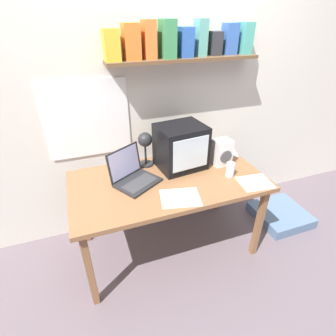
% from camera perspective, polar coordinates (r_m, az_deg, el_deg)
% --- Properties ---
extents(ground_plane, '(12.00, 12.00, 0.00)m').
position_cam_1_polar(ground_plane, '(2.46, 0.00, -16.51)').
color(ground_plane, '#63555D').
extents(back_wall, '(5.60, 0.24, 2.60)m').
position_cam_1_polar(back_wall, '(2.20, -4.54, 17.67)').
color(back_wall, silver).
rests_on(back_wall, ground_plane).
extents(corner_desk, '(1.46, 0.77, 0.71)m').
position_cam_1_polar(corner_desk, '(2.03, 0.00, -3.92)').
color(corner_desk, brown).
rests_on(corner_desk, ground_plane).
extents(crt_monitor, '(0.39, 0.35, 0.35)m').
position_cam_1_polar(crt_monitor, '(2.08, 2.80, 4.64)').
color(crt_monitor, black).
rests_on(crt_monitor, corner_desk).
extents(laptop, '(0.40, 0.38, 0.25)m').
position_cam_1_polar(laptop, '(1.96, -7.81, -1.29)').
color(laptop, '#232326').
rests_on(laptop, corner_desk).
extents(desk_lamp, '(0.13, 0.18, 0.31)m').
position_cam_1_polar(desk_lamp, '(2.04, -4.99, 5.39)').
color(desk_lamp, '#232326').
rests_on(desk_lamp, corner_desk).
extents(juice_glass, '(0.06, 0.06, 0.11)m').
position_cam_1_polar(juice_glass, '(2.06, 13.36, -0.44)').
color(juice_glass, white).
rests_on(juice_glass, corner_desk).
extents(space_heater, '(0.15, 0.14, 0.22)m').
position_cam_1_polar(space_heater, '(2.19, 11.62, 3.36)').
color(space_heater, white).
rests_on(space_heater, corner_desk).
extents(open_notebook, '(0.26, 0.22, 0.00)m').
position_cam_1_polar(open_notebook, '(2.06, 18.41, -3.01)').
color(open_notebook, white).
rests_on(open_notebook, corner_desk).
extents(loose_paper_near_laptop, '(0.31, 0.27, 0.00)m').
position_cam_1_polar(loose_paper_near_laptop, '(1.80, 2.74, -6.46)').
color(loose_paper_near_laptop, white).
rests_on(loose_paper_near_laptop, corner_desk).
extents(printed_handout, '(0.31, 0.24, 0.00)m').
position_cam_1_polar(printed_handout, '(2.42, 11.53, 3.32)').
color(printed_handout, silver).
rests_on(printed_handout, corner_desk).
extents(floor_cushion, '(0.48, 0.48, 0.10)m').
position_cam_1_polar(floor_cushion, '(2.91, 23.21, -9.30)').
color(floor_cushion, slate).
rests_on(floor_cushion, ground_plane).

